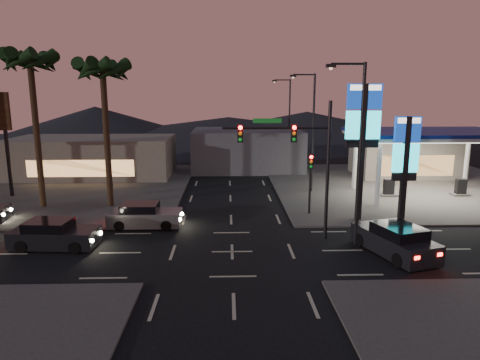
{
  "coord_description": "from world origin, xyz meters",
  "views": [
    {
      "loc": [
        -0.22,
        -21.83,
        8.38
      ],
      "look_at": [
        0.57,
        4.7,
        3.0
      ],
      "focal_mm": 32.0,
      "sensor_mm": 36.0,
      "label": 1
    }
  ],
  "objects_px": {
    "gas_station": "(429,135)",
    "traffic_signal_mast": "(298,151)",
    "suv_station": "(395,240)",
    "car_lane_a_front": "(54,235)",
    "pylon_sign_tall": "(363,125)",
    "car_lane_b_front": "(144,216)",
    "pylon_sign_short": "(406,154)"
  },
  "relations": [
    {
      "from": "car_lane_a_front",
      "to": "car_lane_b_front",
      "type": "height_order",
      "value": "car_lane_a_front"
    },
    {
      "from": "pylon_sign_tall",
      "to": "car_lane_a_front",
      "type": "xyz_separation_m",
      "value": [
        -18.34,
        -4.51,
        -5.68
      ]
    },
    {
      "from": "pylon_sign_tall",
      "to": "suv_station",
      "type": "relative_size",
      "value": 1.68
    },
    {
      "from": "gas_station",
      "to": "suv_station",
      "type": "height_order",
      "value": "gas_station"
    },
    {
      "from": "suv_station",
      "to": "car_lane_a_front",
      "type": "bearing_deg",
      "value": 175.01
    },
    {
      "from": "pylon_sign_tall",
      "to": "suv_station",
      "type": "bearing_deg",
      "value": -89.0
    },
    {
      "from": "car_lane_a_front",
      "to": "suv_station",
      "type": "distance_m",
      "value": 18.52
    },
    {
      "from": "traffic_signal_mast",
      "to": "car_lane_a_front",
      "type": "xyz_separation_m",
      "value": [
        -13.6,
        -1.0,
        -4.51
      ]
    },
    {
      "from": "gas_station",
      "to": "suv_station",
      "type": "bearing_deg",
      "value": -120.36
    },
    {
      "from": "gas_station",
      "to": "traffic_signal_mast",
      "type": "distance_m",
      "value": 15.82
    },
    {
      "from": "gas_station",
      "to": "traffic_signal_mast",
      "type": "height_order",
      "value": "traffic_signal_mast"
    },
    {
      "from": "gas_station",
      "to": "car_lane_b_front",
      "type": "bearing_deg",
      "value": -161.17
    },
    {
      "from": "traffic_signal_mast",
      "to": "car_lane_a_front",
      "type": "relative_size",
      "value": 1.65
    },
    {
      "from": "car_lane_b_front",
      "to": "pylon_sign_tall",
      "type": "bearing_deg",
      "value": 3.48
    },
    {
      "from": "gas_station",
      "to": "pylon_sign_short",
      "type": "bearing_deg",
      "value": -123.69
    },
    {
      "from": "traffic_signal_mast",
      "to": "suv_station",
      "type": "bearing_deg",
      "value": -28.28
    },
    {
      "from": "pylon_sign_tall",
      "to": "traffic_signal_mast",
      "type": "bearing_deg",
      "value": -143.48
    },
    {
      "from": "pylon_sign_short",
      "to": "car_lane_b_front",
      "type": "bearing_deg",
      "value": 179.5
    },
    {
      "from": "pylon_sign_tall",
      "to": "car_lane_b_front",
      "type": "distance_m",
      "value": 15.2
    },
    {
      "from": "gas_station",
      "to": "pylon_sign_short",
      "type": "distance_m",
      "value": 9.02
    },
    {
      "from": "pylon_sign_tall",
      "to": "car_lane_a_front",
      "type": "distance_m",
      "value": 19.72
    },
    {
      "from": "pylon_sign_short",
      "to": "car_lane_a_front",
      "type": "distance_m",
      "value": 21.5
    },
    {
      "from": "pylon_sign_short",
      "to": "traffic_signal_mast",
      "type": "bearing_deg",
      "value": -160.87
    },
    {
      "from": "car_lane_a_front",
      "to": "suv_station",
      "type": "height_order",
      "value": "suv_station"
    },
    {
      "from": "pylon_sign_tall",
      "to": "car_lane_b_front",
      "type": "xyz_separation_m",
      "value": [
        -14.07,
        -0.86,
        -5.69
      ]
    },
    {
      "from": "suv_station",
      "to": "traffic_signal_mast",
      "type": "bearing_deg",
      "value": 151.72
    },
    {
      "from": "car_lane_a_front",
      "to": "suv_station",
      "type": "relative_size",
      "value": 0.91
    },
    {
      "from": "pylon_sign_tall",
      "to": "car_lane_a_front",
      "type": "relative_size",
      "value": 1.86
    },
    {
      "from": "gas_station",
      "to": "car_lane_a_front",
      "type": "bearing_deg",
      "value": -156.92
    },
    {
      "from": "pylon_sign_tall",
      "to": "traffic_signal_mast",
      "type": "relative_size",
      "value": 1.12
    },
    {
      "from": "pylon_sign_tall",
      "to": "suv_station",
      "type": "height_order",
      "value": "pylon_sign_tall"
    },
    {
      "from": "gas_station",
      "to": "pylon_sign_tall",
      "type": "bearing_deg",
      "value": -139.09
    }
  ]
}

